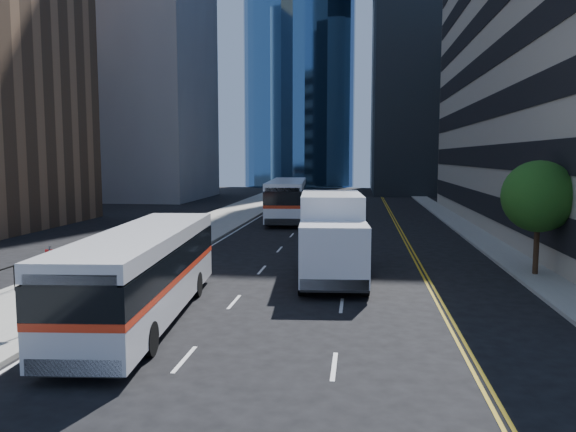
{
  "coord_description": "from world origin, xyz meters",
  "views": [
    {
      "loc": [
        1.09,
        -18.06,
        5.41
      ],
      "look_at": [
        -2.02,
        6.3,
        2.8
      ],
      "focal_mm": 35.0,
      "sensor_mm": 36.0,
      "label": 1
    }
  ],
  "objects_px": {
    "bus_front": "(144,271)",
    "box_truck": "(332,235)",
    "street_tree": "(539,197)",
    "bus_rear": "(287,198)"
  },
  "relations": [
    {
      "from": "bus_front",
      "to": "box_truck",
      "type": "height_order",
      "value": "box_truck"
    },
    {
      "from": "street_tree",
      "to": "bus_rear",
      "type": "distance_m",
      "value": 25.47
    },
    {
      "from": "street_tree",
      "to": "box_truck",
      "type": "bearing_deg",
      "value": -170.45
    },
    {
      "from": "street_tree",
      "to": "bus_front",
      "type": "bearing_deg",
      "value": -150.28
    },
    {
      "from": "box_truck",
      "to": "bus_front",
      "type": "bearing_deg",
      "value": -134.24
    },
    {
      "from": "bus_front",
      "to": "bus_rear",
      "type": "bearing_deg",
      "value": 82.89
    },
    {
      "from": "street_tree",
      "to": "bus_rear",
      "type": "xyz_separation_m",
      "value": [
        -14.01,
        21.19,
        -1.79
      ]
    },
    {
      "from": "bus_front",
      "to": "bus_rear",
      "type": "distance_m",
      "value": 29.75
    },
    {
      "from": "bus_front",
      "to": "street_tree",
      "type": "bearing_deg",
      "value": 24.45
    },
    {
      "from": "bus_rear",
      "to": "bus_front",
      "type": "bearing_deg",
      "value": -96.03
    }
  ]
}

